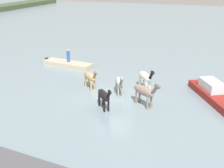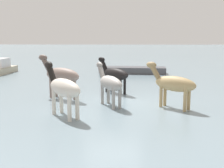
{
  "view_description": "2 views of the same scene",
  "coord_description": "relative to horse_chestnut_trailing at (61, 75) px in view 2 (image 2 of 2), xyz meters",
  "views": [
    {
      "loc": [
        -19.02,
        -6.61,
        8.75
      ],
      "look_at": [
        -0.08,
        0.23,
        1.04
      ],
      "focal_mm": 46.01,
      "sensor_mm": 36.0,
      "label": 1
    },
    {
      "loc": [
        12.75,
        0.17,
        3.02
      ],
      "look_at": [
        -0.03,
        -0.06,
        0.84
      ],
      "focal_mm": 47.15,
      "sensor_mm": 36.0,
      "label": 2
    }
  ],
  "objects": [
    {
      "name": "ground_plane",
      "position": [
        0.85,
        2.48,
        -1.12
      ],
      "size": [
        148.08,
        148.08,
        0.0
      ],
      "primitive_type": "plane",
      "color": "gray"
    },
    {
      "name": "horse_chestnut_trailing",
      "position": [
        0.0,
        0.0,
        0.0
      ],
      "size": [
        1.84,
        2.37,
        2.04
      ],
      "rotation": [
        0.0,
        0.0,
        4.1
      ],
      "color": "gray",
      "rests_on": "ground_plane"
    },
    {
      "name": "horse_dun_straggler",
      "position": [
        -1.39,
        2.5,
        -0.13
      ],
      "size": [
        1.98,
        1.8,
        1.8
      ],
      "rotation": [
        0.0,
        0.0,
        3.86
      ],
      "color": "black",
      "rests_on": "ground_plane"
    },
    {
      "name": "horse_mid_herd",
      "position": [
        3.08,
        0.68,
        -0.04
      ],
      "size": [
        2.22,
        1.89,
        1.97
      ],
      "rotation": [
        0.0,
        0.0,
        3.82
      ],
      "color": "silver",
      "rests_on": "ground_plane"
    },
    {
      "name": "horse_lead",
      "position": [
        1.42,
        2.34,
        -0.13
      ],
      "size": [
        2.2,
        1.38,
        1.79
      ],
      "rotation": [
        0.0,
        0.0,
        3.62
      ],
      "color": "#9E9993",
      "rests_on": "ground_plane"
    },
    {
      "name": "horse_rear_stallion",
      "position": [
        1.75,
        4.93,
        -0.1
      ],
      "size": [
        1.86,
        2.02,
        1.85
      ],
      "rotation": [
        0.0,
        0.0,
        3.98
      ],
      "color": "tan",
      "rests_on": "ground_plane"
    },
    {
      "name": "boat_tender_starboard",
      "position": [
        -9.11,
        3.88,
        -0.95
      ],
      "size": [
        1.82,
        5.22,
        0.75
      ],
      "rotation": [
        0.0,
        0.0,
        1.48
      ],
      "color": "#4C4C51",
      "rests_on": "ground_plane"
    }
  ]
}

